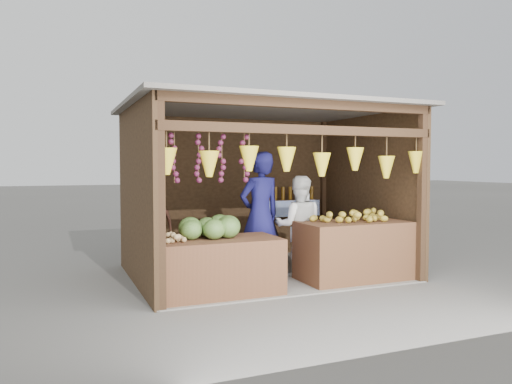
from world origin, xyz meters
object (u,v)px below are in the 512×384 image
counter_right (353,251)px  man_standing (260,215)px  counter_left (217,267)px  vendor_seated (157,225)px  woman_standing (299,226)px

counter_right → man_standing: man_standing is taller
counter_left → man_standing: 1.32m
counter_left → counter_right: size_ratio=1.02×
counter_right → vendor_seated: vendor_seated is taller
counter_left → vendor_seated: size_ratio=1.59×
counter_left → vendor_seated: (-0.56, 1.21, 0.46)m
man_standing → vendor_seated: size_ratio=1.84×
vendor_seated → counter_right: bearing=154.7°
vendor_seated → man_standing: bearing=159.6°
woman_standing → man_standing: bearing=13.8°
woman_standing → vendor_seated: bearing=7.4°
woman_standing → vendor_seated: woman_standing is taller
counter_right → man_standing: 1.51m
woman_standing → vendor_seated: (-2.10, 0.59, 0.05)m
counter_right → woman_standing: woman_standing is taller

